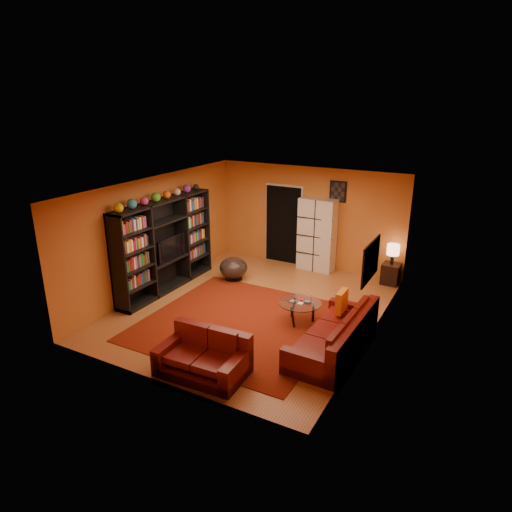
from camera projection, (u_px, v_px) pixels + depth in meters
The scene contains 20 objects.
floor at pixel (253, 308), 9.69m from camera, with size 6.00×6.00×0.00m, color brown.
ceiling at pixel (252, 187), 8.82m from camera, with size 6.00×6.00×0.00m, color white.
wall_back at pixel (309, 217), 11.74m from camera, with size 6.00×6.00×0.00m, color #BD6B29.
wall_front at pixel (155, 307), 6.77m from camera, with size 6.00×6.00×0.00m, color #BD6B29.
wall_left at pixel (156, 234), 10.38m from camera, with size 6.00×6.00×0.00m, color #BD6B29.
wall_right at pixel (375, 272), 8.13m from camera, with size 6.00×6.00×0.00m, color #BD6B29.
rug at pixel (240, 323), 9.06m from camera, with size 3.60×3.60×0.01m, color #571509.
doorway at pixel (283, 225), 12.12m from camera, with size 0.95×0.10×2.04m, color black.
wall_art_right at pixel (371, 261), 7.79m from camera, with size 0.03×1.00×0.70m, color black.
wall_art_back at pixel (338, 192), 11.14m from camera, with size 0.42×0.03×0.52m, color black.
entertainment_unit at pixel (165, 245), 10.36m from camera, with size 0.45×3.00×2.10m, color black.
tv at pixel (168, 248), 10.40m from camera, with size 0.12×0.93×0.53m, color black.
sofa at pixel (338, 337), 7.98m from camera, with size 1.01×2.33×0.85m.
loveseat at pixel (205, 356), 7.39m from camera, with size 1.45×0.91×0.85m.
throw_pillow at pixel (342, 301), 8.54m from camera, with size 0.12×0.42×0.42m, color orange.
coffee_table at pixel (300, 305), 8.97m from camera, with size 0.85×0.85×0.42m.
storage_cabinet at pixel (317, 235), 11.55m from camera, with size 0.93×0.41×1.86m, color silver.
bowl_chair at pixel (233, 268), 11.11m from camera, with size 0.68×0.68×0.56m.
side_table at pixel (391, 274), 10.88m from camera, with size 0.40×0.40×0.50m, color black.
table_lamp at pixel (393, 250), 10.68m from camera, with size 0.29×0.29×0.48m.
Camera 1 is at (4.23, -7.67, 4.28)m, focal length 32.00 mm.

